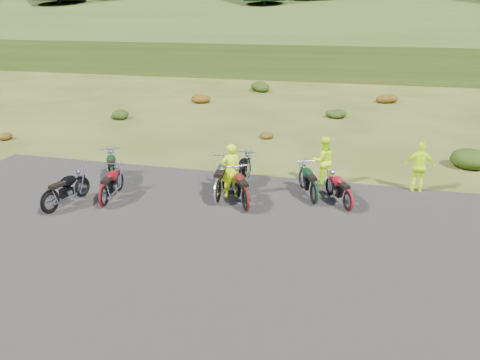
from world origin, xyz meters
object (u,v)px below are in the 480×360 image
(motorcycle_0, at_px, (52,214))
(person_middle, at_px, (231,171))
(motorcycle_7, at_px, (313,205))
(motorcycle_3, at_px, (217,204))

(motorcycle_0, xyz_separation_m, person_middle, (4.83, 2.64, 0.88))
(motorcycle_7, relative_size, person_middle, 1.17)
(motorcycle_0, bearing_deg, person_middle, -51.85)
(motorcycle_0, bearing_deg, motorcycle_3, -57.42)
(motorcycle_0, relative_size, motorcycle_7, 1.00)
(person_middle, bearing_deg, motorcycle_3, 35.32)
(motorcycle_3, bearing_deg, person_middle, -25.13)
(motorcycle_7, height_order, person_middle, person_middle)
(motorcycle_7, distance_m, person_middle, 2.82)
(motorcycle_0, distance_m, motorcycle_7, 7.96)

